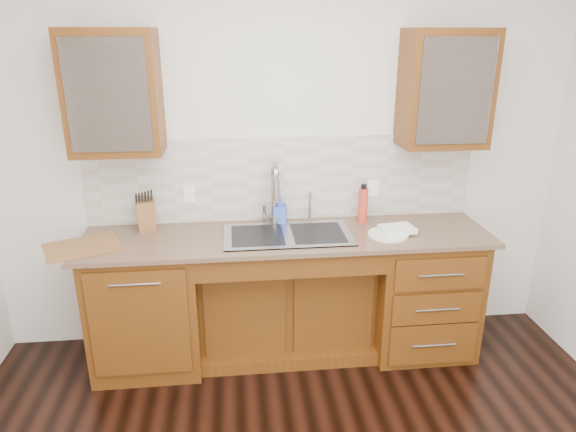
{
  "coord_description": "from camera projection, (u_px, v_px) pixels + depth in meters",
  "views": [
    {
      "loc": [
        -0.34,
        -1.71,
        2.17
      ],
      "look_at": [
        0.0,
        1.4,
        1.05
      ],
      "focal_mm": 32.0,
      "sensor_mm": 36.0,
      "label": 1
    }
  ],
  "objects": [
    {
      "name": "backsplash",
      "position": [
        283.0,
        179.0,
        3.59
      ],
      "size": [
        2.7,
        0.02,
        0.59
      ],
      "primitive_type": "cube",
      "color": "beige",
      "rests_on": "wall_back"
    },
    {
      "name": "cutting_board",
      "position": [
        82.0,
        247.0,
        3.18
      ],
      "size": [
        0.52,
        0.45,
        0.02
      ],
      "primitive_type": "cube",
      "rotation": [
        0.0,
        0.0,
        0.41
      ],
      "color": "brown",
      "rests_on": "countertop"
    },
    {
      "name": "outlet_right",
      "position": [
        373.0,
        188.0,
        3.67
      ],
      "size": [
        0.08,
        0.01,
        0.12
      ],
      "primitive_type": "cube",
      "color": "white",
      "rests_on": "backsplash"
    },
    {
      "name": "dish_towel",
      "position": [
        397.0,
        229.0,
        3.4
      ],
      "size": [
        0.24,
        0.19,
        0.03
      ],
      "primitive_type": "cube",
      "rotation": [
        0.0,
        0.0,
        0.14
      ],
      "color": "silver",
      "rests_on": "plate"
    },
    {
      "name": "upper_cabinet_left",
      "position": [
        114.0,
        93.0,
        3.12
      ],
      "size": [
        0.55,
        0.34,
        0.75
      ],
      "primitive_type": "cube",
      "color": "#593014",
      "rests_on": "wall_back"
    },
    {
      "name": "water_bottle",
      "position": [
        363.0,
        206.0,
        3.58
      ],
      "size": [
        0.07,
        0.07,
        0.25
      ],
      "primitive_type": "cylinder",
      "rotation": [
        0.0,
        0.0,
        -0.09
      ],
      "color": "red",
      "rests_on": "countertop"
    },
    {
      "name": "cup_right_b",
      "position": [
        465.0,
        97.0,
        3.37
      ],
      "size": [
        0.13,
        0.13,
        0.1
      ],
      "primitive_type": "imported",
      "rotation": [
        0.0,
        0.0,
        -0.27
      ],
      "color": "white",
      "rests_on": "upper_cabinet_right"
    },
    {
      "name": "filter_tap",
      "position": [
        310.0,
        206.0,
        3.58
      ],
      "size": [
        0.02,
        0.02,
        0.24
      ],
      "primitive_type": "cylinder",
      "color": "#999993",
      "rests_on": "countertop"
    },
    {
      "name": "outlet_left",
      "position": [
        189.0,
        194.0,
        3.54
      ],
      "size": [
        0.08,
        0.01,
        0.12
      ],
      "primitive_type": "cube",
      "color": "white",
      "rests_on": "backsplash"
    },
    {
      "name": "knife_block",
      "position": [
        147.0,
        214.0,
        3.47
      ],
      "size": [
        0.14,
        0.2,
        0.21
      ],
      "primitive_type": "cube",
      "rotation": [
        0.0,
        0.0,
        0.17
      ],
      "color": "#A46C50",
      "rests_on": "countertop"
    },
    {
      "name": "cup_left_b",
      "position": [
        128.0,
        102.0,
        3.15
      ],
      "size": [
        0.12,
        0.12,
        0.09
      ],
      "primitive_type": "imported",
      "rotation": [
        0.0,
        0.0,
        0.29
      ],
      "color": "white",
      "rests_on": "upper_cabinet_left"
    },
    {
      "name": "cup_left_a",
      "position": [
        94.0,
        102.0,
        3.13
      ],
      "size": [
        0.15,
        0.15,
        0.1
      ],
      "primitive_type": "imported",
      "rotation": [
        0.0,
        0.0,
        -0.26
      ],
      "color": "silver",
      "rests_on": "upper_cabinet_left"
    },
    {
      "name": "plate",
      "position": [
        388.0,
        235.0,
        3.37
      ],
      "size": [
        0.35,
        0.35,
        0.01
      ],
      "primitive_type": "cylinder",
      "rotation": [
        0.0,
        0.0,
        0.4
      ],
      "color": "beige",
      "rests_on": "countertop"
    },
    {
      "name": "soap_bottle",
      "position": [
        280.0,
        210.0,
        3.56
      ],
      "size": [
        0.1,
        0.1,
        0.2
      ],
      "primitive_type": "imported",
      "rotation": [
        0.0,
        0.0,
        -0.16
      ],
      "color": "blue",
      "rests_on": "countertop"
    },
    {
      "name": "countertop",
      "position": [
        288.0,
        237.0,
        3.4
      ],
      "size": [
        2.7,
        0.65,
        0.03
      ],
      "primitive_type": "cube",
      "color": "#84705B",
      "rests_on": "base_cabinet_left"
    },
    {
      "name": "sink",
      "position": [
        288.0,
        247.0,
        3.41
      ],
      "size": [
        0.84,
        0.46,
        0.19
      ],
      "primitive_type": "cube",
      "color": "#9E9EA5",
      "rests_on": "countertop"
    },
    {
      "name": "base_cabinet_center",
      "position": [
        286.0,
        302.0,
        3.68
      ],
      "size": [
        1.2,
        0.44,
        0.7
      ],
      "primitive_type": "cube",
      "color": "#593014",
      "rests_on": "ground"
    },
    {
      "name": "faucet",
      "position": [
        274.0,
        196.0,
        3.52
      ],
      "size": [
        0.04,
        0.04,
        0.4
      ],
      "primitive_type": "cylinder",
      "color": "#999993",
      "rests_on": "countertop"
    },
    {
      "name": "upper_cabinet_right",
      "position": [
        445.0,
        89.0,
        3.34
      ],
      "size": [
        0.55,
        0.34,
        0.75
      ],
      "primitive_type": "cube",
      "color": "#593014",
      "rests_on": "wall_back"
    },
    {
      "name": "base_cabinet_left",
      "position": [
        148.0,
        304.0,
        3.47
      ],
      "size": [
        0.7,
        0.62,
        0.88
      ],
      "primitive_type": "cube",
      "color": "#593014",
      "rests_on": "ground"
    },
    {
      "name": "wall_back",
      "position": [
        282.0,
        157.0,
        3.6
      ],
      "size": [
        4.0,
        0.1,
        2.7
      ],
      "primitive_type": "cube",
      "color": "silver",
      "rests_on": "ground"
    },
    {
      "name": "base_cabinet_right",
      "position": [
        419.0,
        290.0,
        3.66
      ],
      "size": [
        0.7,
        0.62,
        0.88
      ],
      "primitive_type": "cube",
      "color": "#593014",
      "rests_on": "ground"
    },
    {
      "name": "cup_right_a",
      "position": [
        432.0,
        97.0,
        3.35
      ],
      "size": [
        0.14,
        0.14,
        0.1
      ],
      "primitive_type": "imported",
      "rotation": [
        0.0,
        0.0,
        -0.11
      ],
      "color": "white",
      "rests_on": "upper_cabinet_right"
    }
  ]
}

